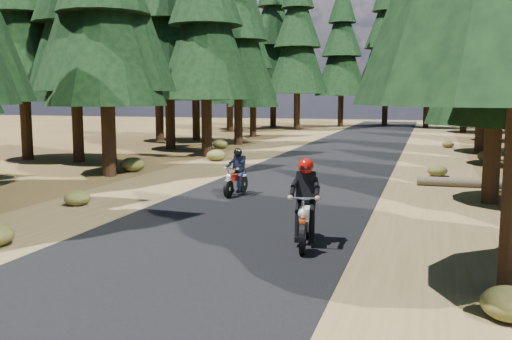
# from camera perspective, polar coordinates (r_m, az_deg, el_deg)

# --- Properties ---
(ground) EXTENTS (120.00, 120.00, 0.00)m
(ground) POSITION_cam_1_polar(r_m,az_deg,el_deg) (13.80, -1.82, -5.31)
(ground) COLOR #49301A
(ground) RESTS_ON ground
(road) EXTENTS (6.00, 100.00, 0.01)m
(road) POSITION_cam_1_polar(r_m,az_deg,el_deg) (18.52, 3.16, -2.00)
(road) COLOR black
(road) RESTS_ON ground
(shoulder_l) EXTENTS (3.20, 100.00, 0.01)m
(shoulder_l) POSITION_cam_1_polar(r_m,az_deg,el_deg) (20.10, -9.69, -1.36)
(shoulder_l) COLOR brown
(shoulder_l) RESTS_ON ground
(shoulder_r) EXTENTS (3.20, 100.00, 0.01)m
(shoulder_r) POSITION_cam_1_polar(r_m,az_deg,el_deg) (18.01, 17.54, -2.63)
(shoulder_r) COLOR brown
(shoulder_r) RESTS_ON ground
(pine_forest) EXTENTS (34.59, 55.08, 16.32)m
(pine_forest) POSITION_cam_1_polar(r_m,az_deg,el_deg) (34.41, 9.85, 15.47)
(pine_forest) COLOR black
(pine_forest) RESTS_ON ground
(log_near) EXTENTS (4.80, 0.37, 0.32)m
(log_near) POSITION_cam_1_polar(r_m,az_deg,el_deg) (20.34, 22.56, -1.27)
(log_near) COLOR #4C4233
(log_near) RESTS_ON ground
(understory_shrubs) EXTENTS (15.10, 31.57, 0.64)m
(understory_shrubs) POSITION_cam_1_polar(r_m,az_deg,el_deg) (19.22, 7.66, -0.92)
(understory_shrubs) COLOR #474C1E
(understory_shrubs) RESTS_ON ground
(rider_lead) EXTENTS (0.88, 2.06, 1.78)m
(rider_lead) POSITION_cam_1_polar(r_m,az_deg,el_deg) (11.64, 4.91, -4.74)
(rider_lead) COLOR silver
(rider_lead) RESTS_ON road
(rider_follow) EXTENTS (0.67, 1.65, 1.43)m
(rider_follow) POSITION_cam_1_polar(r_m,az_deg,el_deg) (17.48, -2.01, -0.98)
(rider_follow) COLOR #A11C0A
(rider_follow) RESTS_ON road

